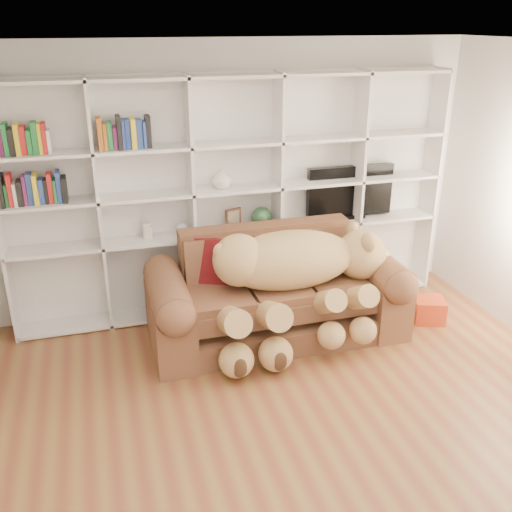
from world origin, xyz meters
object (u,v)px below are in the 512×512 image
object	(u,v)px
tv	(350,192)
sofa	(276,298)
gift_box	(428,310)
teddy_bear	(294,274)

from	to	relation	value
tv	sofa	bearing A→B (deg)	-145.74
sofa	tv	distance (m)	1.49
gift_box	tv	xyz separation A→B (m)	(-0.52, 0.91, 1.02)
sofa	teddy_bear	size ratio (longest dim) A/B	1.30
teddy_bear	gift_box	xyz separation A→B (m)	(1.47, 0.01, -0.59)
teddy_bear	tv	xyz separation A→B (m)	(0.95, 0.92, 0.44)
sofa	gift_box	size ratio (longest dim) A/B	7.99
teddy_bear	gift_box	size ratio (longest dim) A/B	6.14
teddy_bear	tv	distance (m)	1.39
gift_box	sofa	bearing A→B (deg)	172.89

